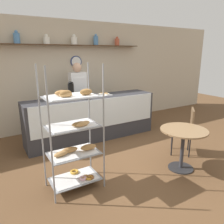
# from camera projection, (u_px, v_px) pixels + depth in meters

# --- Properties ---
(ground_plane) EXTENTS (14.00, 14.00, 0.00)m
(ground_plane) POSITION_uv_depth(u_px,v_px,m) (125.00, 162.00, 3.97)
(ground_plane) COLOR brown
(back_wall) EXTENTS (10.00, 0.30, 2.70)m
(back_wall) POSITION_uv_depth(u_px,v_px,m) (73.00, 75.00, 5.64)
(back_wall) COLOR beige
(back_wall) RESTS_ON ground_plane
(display_counter) EXTENTS (2.96, 0.64, 0.97)m
(display_counter) POSITION_uv_depth(u_px,v_px,m) (93.00, 118.00, 4.94)
(display_counter) COLOR #333338
(display_counter) RESTS_ON ground_plane
(pastry_rack) EXTENTS (0.76, 0.48, 1.78)m
(pastry_rack) POSITION_uv_depth(u_px,v_px,m) (74.00, 136.00, 3.03)
(pastry_rack) COLOR gray
(pastry_rack) RESTS_ON ground_plane
(person_worker) EXTENTS (0.39, 0.23, 1.69)m
(person_worker) POSITION_uv_depth(u_px,v_px,m) (78.00, 95.00, 5.25)
(person_worker) COLOR #282833
(person_worker) RESTS_ON ground_plane
(cafe_table) EXTENTS (0.76, 0.76, 0.71)m
(cafe_table) POSITION_uv_depth(u_px,v_px,m) (183.00, 139.00, 3.60)
(cafe_table) COLOR #262628
(cafe_table) RESTS_ON ground_plane
(cafe_chair) EXTENTS (0.54, 0.54, 0.90)m
(cafe_chair) POSITION_uv_depth(u_px,v_px,m) (186.00, 126.00, 4.16)
(cafe_chair) COLOR black
(cafe_chair) RESTS_ON ground_plane
(coffee_carafe) EXTENTS (0.12, 0.12, 0.37)m
(coffee_carafe) POSITION_uv_depth(u_px,v_px,m) (71.00, 91.00, 4.53)
(coffee_carafe) COLOR black
(coffee_carafe) RESTS_ON display_counter
(donut_tray_counter) EXTENTS (0.41, 0.32, 0.05)m
(donut_tray_counter) POSITION_uv_depth(u_px,v_px,m) (103.00, 94.00, 5.00)
(donut_tray_counter) COLOR silver
(donut_tray_counter) RESTS_ON display_counter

